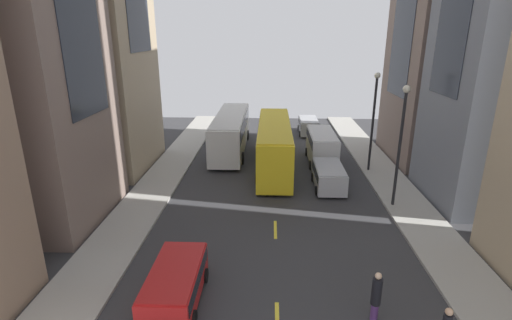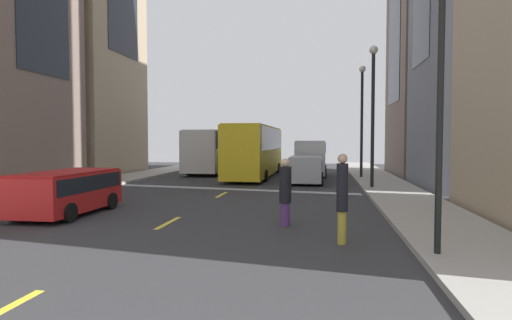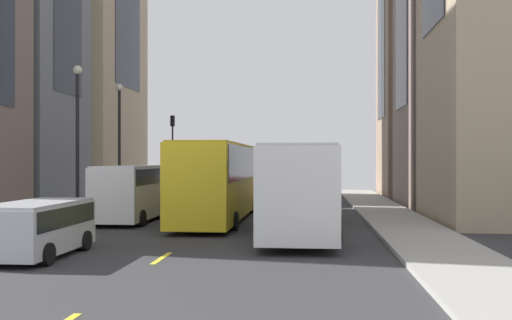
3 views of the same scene
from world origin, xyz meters
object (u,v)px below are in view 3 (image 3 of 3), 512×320
Objects in this scene: car_silver_0 at (37,224)px; pedestrian_crossing_mid at (193,180)px; car_red_1 at (307,186)px; car_silver_2 at (165,194)px; streetcar_yellow at (220,175)px; delivery_van_white at (131,189)px; traffic_light_near_corner at (173,139)px; pedestrian_waiting_curb at (208,183)px; city_bus_white at (300,181)px.

pedestrian_crossing_mid is at bearing -87.06° from car_silver_0.
car_red_1 is 14.41m from car_silver_2.
streetcar_yellow reaches higher than pedestrian_crossing_mid.
traffic_light_near_corner is at bearing -81.28° from delivery_van_white.
car_silver_0 reaches higher than car_red_1.
pedestrian_waiting_curb is at bearing -5.42° from car_red_1.
pedestrian_crossing_mid is at bearing 150.38° from traffic_light_near_corner.
car_red_1 is at bearing 31.98° from pedestrian_waiting_curb.
streetcar_yellow is 5.84m from car_silver_2.
pedestrian_waiting_curb is at bearing -70.62° from city_bus_white.
streetcar_yellow reaches higher than car_silver_0.
delivery_van_white is at bearing 17.15° from streetcar_yellow.
pedestrian_crossing_mid is at bearing 164.91° from pedestrian_waiting_curb.
car_silver_0 is 27.89m from pedestrian_waiting_curb.
car_silver_0 is at bearing 70.86° from streetcar_yellow.
streetcar_yellow reaches higher than pedestrian_waiting_curb.
delivery_van_white reaches higher than pedestrian_crossing_mid.
pedestrian_waiting_curb is (7.67, -0.73, 0.18)m from car_red_1.
car_silver_2 is 1.81× the size of pedestrian_crossing_mid.
pedestrian_waiting_curb is 5.92m from traffic_light_near_corner.
city_bus_white is 0.95× the size of streetcar_yellow.
car_red_1 is 0.67× the size of traffic_light_near_corner.
car_silver_0 is 1.04× the size of car_silver_2.
car_silver_0 is (-0.19, 9.49, -0.56)m from delivery_van_white.
streetcar_yellow is at bearing 130.92° from car_silver_2.
streetcar_yellow is 2.91× the size of car_red_1.
traffic_light_near_corner is (11.23, -3.92, 3.67)m from car_red_1.
traffic_light_near_corner is at bearing -70.52° from streetcar_yellow.
city_bus_white is 1.84× the size of traffic_light_near_corner.
city_bus_white is 27.12m from traffic_light_near_corner.
car_red_1 is at bearing 160.76° from traffic_light_near_corner.
traffic_light_near_corner reaches higher than car_silver_0.
streetcar_yellow is (3.88, -4.23, 0.12)m from city_bus_white.
car_silver_0 is at bearing 6.81° from pedestrian_crossing_mid.
car_silver_2 is 12.87m from pedestrian_waiting_curb.
pedestrian_waiting_curb is (7.53, -21.42, -0.94)m from city_bus_white.
pedestrian_waiting_curb is at bearing -90.11° from car_silver_0.
car_silver_2 is 16.83m from traffic_light_near_corner.
delivery_van_white is 1.40× the size of car_silver_2.
traffic_light_near_corner is at bearing -83.57° from car_silver_0.
traffic_light_near_corner is (3.47, -16.07, 3.61)m from car_silver_2.
car_silver_0 is 30.00m from pedestrian_crossing_mid.
delivery_van_white is at bearing -88.84° from car_silver_0.
pedestrian_waiting_curb is (-0.09, -12.87, 0.11)m from car_silver_2.
pedestrian_crossing_mid reaches higher than car_silver_0.
traffic_light_near_corner is at bearing -115.75° from pedestrian_crossing_mid.
car_silver_0 is 15.01m from car_silver_2.
traffic_light_near_corner is (7.21, -20.39, 2.44)m from streetcar_yellow.
car_silver_0 is 2.08× the size of pedestrian_waiting_curb.
car_red_1 is at bearing -103.70° from streetcar_yellow.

